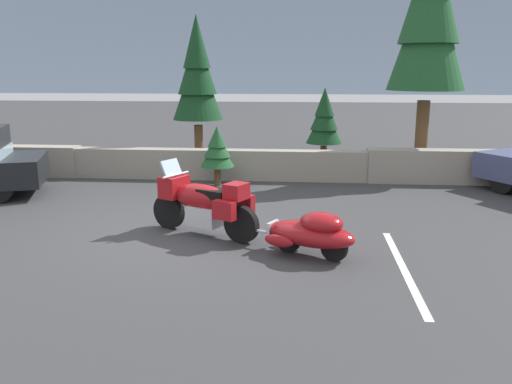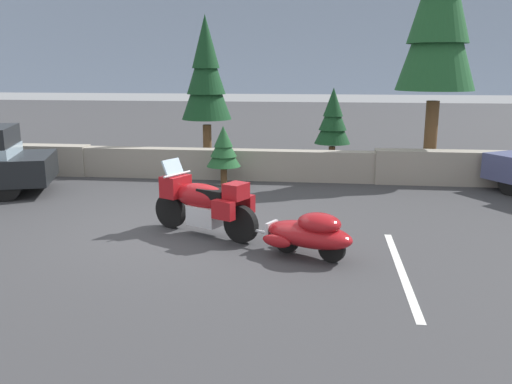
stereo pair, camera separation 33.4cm
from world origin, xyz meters
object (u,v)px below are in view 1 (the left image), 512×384
Objects in this scene: pine_tree_tall at (430,5)px; pine_tree_far_right at (197,73)px; touring_motorcycle at (203,202)px; car_shaped_trailer at (311,232)px; pine_tree_secondary at (324,119)px.

pine_tree_far_right is (-6.43, 0.86, -1.77)m from pine_tree_tall.
touring_motorcycle is 7.28m from pine_tree_far_right.
pine_tree_secondary reaches higher than car_shaped_trailer.
car_shaped_trailer is at bearing -93.26° from pine_tree_secondary.
pine_tree_secondary is at bearing 86.74° from car_shaped_trailer.
pine_tree_secondary is (2.39, 6.85, 0.90)m from touring_motorcycle.
car_shaped_trailer is at bearing -66.85° from pine_tree_far_right.
touring_motorcycle is 7.31m from pine_tree_secondary.
pine_tree_secondary reaches higher than touring_motorcycle.
touring_motorcycle is 2.20m from car_shaped_trailer.
car_shaped_trailer is 8.82m from pine_tree_far_right.
pine_tree_secondary is 0.54× the size of pine_tree_far_right.
pine_tree_far_right is at bearing -179.22° from pine_tree_secondary.
pine_tree_tall is (5.05, 5.94, 3.98)m from touring_motorcycle.
pine_tree_far_right is (-1.39, 6.80, 2.21)m from touring_motorcycle.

